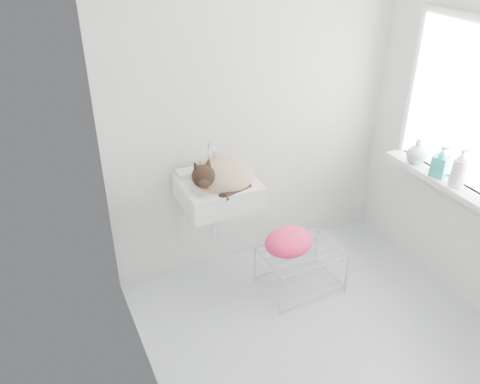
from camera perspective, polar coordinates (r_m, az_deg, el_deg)
name	(u,v)px	position (r m, az deg, el deg)	size (l,w,h in m)	color
floor	(318,329)	(3.47, 8.99, -15.30)	(2.20, 2.00, 0.02)	#B4BCC4
back_wall	(255,104)	(3.53, 1.72, 10.09)	(2.20, 0.02, 2.50)	silver
left_wall	(137,205)	(2.34, -11.73, -1.53)	(0.02, 2.00, 2.50)	silver
window_glass	(461,103)	(3.54, 24.07, 9.27)	(0.01, 0.80, 1.00)	white
window_frame	(459,104)	(3.53, 23.90, 9.25)	(0.04, 0.90, 1.10)	white
windowsill	(436,177)	(3.68, 21.63, 1.61)	(0.16, 0.88, 0.04)	white
sink	(218,181)	(3.33, -2.51, 1.24)	(0.51, 0.44, 0.20)	white
faucet	(208,152)	(3.42, -3.73, 4.61)	(0.18, 0.13, 0.18)	silver
cat	(221,177)	(3.30, -2.21, 1.77)	(0.45, 0.36, 0.29)	tan
wire_rack	(300,270)	(3.68, 6.91, -8.92)	(0.55, 0.38, 0.33)	#BDB7B7
towel	(289,247)	(3.55, 5.60, -6.35)	(0.37, 0.26, 0.15)	red
bottle_a	(455,186)	(3.57, 23.46, 0.66)	(0.09, 0.09, 0.22)	white
bottle_b	(437,176)	(3.66, 21.74, 1.75)	(0.10, 0.10, 0.22)	teal
bottle_c	(415,163)	(3.79, 19.46, 3.20)	(0.14, 0.14, 0.18)	#ADC1D2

